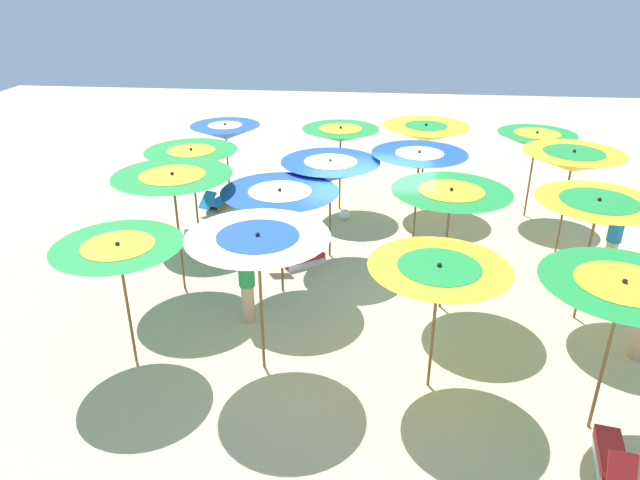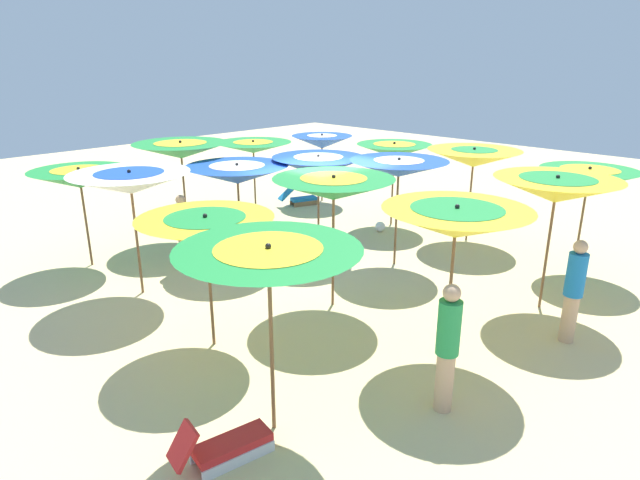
{
  "view_description": "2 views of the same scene",
  "coord_description": "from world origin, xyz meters",
  "px_view_note": "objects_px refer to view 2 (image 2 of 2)",
  "views": [
    {
      "loc": [
        -11.24,
        -0.16,
        6.13
      ],
      "look_at": [
        -0.38,
        0.99,
        0.98
      ],
      "focal_mm": 32.96,
      "sensor_mm": 36.0,
      "label": 1
    },
    {
      "loc": [
        -7.92,
        -7.74,
        4.43
      ],
      "look_at": [
        -0.52,
        -0.54,
        0.92
      ],
      "focal_mm": 30.17,
      "sensor_mm": 36.0,
      "label": 2
    }
  ],
  "objects_px": {
    "beach_umbrella_14": "(474,158)",
    "lounger_3": "(241,215)",
    "beach_umbrella_8": "(253,147)",
    "beach_umbrella_13": "(394,150)",
    "beach_umbrella_0": "(80,178)",
    "beach_umbrella_2": "(206,230)",
    "beach_umbrella_5": "(237,174)",
    "beach_umbrella_6": "(334,189)",
    "beach_umbrella_15": "(588,178)",
    "beach_umbrella_12": "(322,142)",
    "beachgoer_2": "(183,230)",
    "beachgoer_1": "(447,346)",
    "lounger_0": "(283,241)",
    "beach_umbrella_10": "(399,168)",
    "lounger_1": "(300,199)",
    "beach_umbrella_9": "(318,166)",
    "beachgoer_0": "(574,289)",
    "beach_umbrella_11": "(556,190)",
    "beach_umbrella_7": "(456,222)",
    "beach_ball": "(380,227)",
    "beach_umbrella_3": "(269,261)",
    "lounger_2": "(225,445)",
    "beach_umbrella_1": "(130,183)"
  },
  "relations": [
    {
      "from": "beach_umbrella_8",
      "to": "beach_ball",
      "type": "relative_size",
      "value": 8.22
    },
    {
      "from": "beach_umbrella_12",
      "to": "beach_ball",
      "type": "height_order",
      "value": "beach_umbrella_12"
    },
    {
      "from": "beach_umbrella_13",
      "to": "beach_umbrella_0",
      "type": "bearing_deg",
      "value": 157.81
    },
    {
      "from": "beach_umbrella_3",
      "to": "beachgoer_0",
      "type": "bearing_deg",
      "value": -20.3
    },
    {
      "from": "beach_umbrella_10",
      "to": "lounger_3",
      "type": "relative_size",
      "value": 2.09
    },
    {
      "from": "beach_umbrella_2",
      "to": "lounger_0",
      "type": "bearing_deg",
      "value": 34.07
    },
    {
      "from": "beach_umbrella_7",
      "to": "beach_umbrella_10",
      "type": "relative_size",
      "value": 1.01
    },
    {
      "from": "lounger_0",
      "to": "beach_umbrella_10",
      "type": "bearing_deg",
      "value": -11.26
    },
    {
      "from": "beach_umbrella_14",
      "to": "lounger_3",
      "type": "relative_size",
      "value": 2.04
    },
    {
      "from": "beach_umbrella_12",
      "to": "beachgoer_0",
      "type": "distance_m",
      "value": 10.06
    },
    {
      "from": "lounger_2",
      "to": "lounger_3",
      "type": "bearing_deg",
      "value": 61.86
    },
    {
      "from": "beach_umbrella_8",
      "to": "beach_umbrella_13",
      "type": "bearing_deg",
      "value": -57.72
    },
    {
      "from": "beach_umbrella_8",
      "to": "beach_umbrella_9",
      "type": "distance_m",
      "value": 3.44
    },
    {
      "from": "beachgoer_1",
      "to": "beach_umbrella_2",
      "type": "bearing_deg",
      "value": 67.21
    },
    {
      "from": "beach_umbrella_2",
      "to": "beach_umbrella_9",
      "type": "bearing_deg",
      "value": 23.99
    },
    {
      "from": "beach_umbrella_2",
      "to": "beachgoer_0",
      "type": "height_order",
      "value": "beach_umbrella_2"
    },
    {
      "from": "beach_umbrella_9",
      "to": "beachgoer_1",
      "type": "distance_m",
      "value": 6.6
    },
    {
      "from": "beach_umbrella_6",
      "to": "lounger_1",
      "type": "bearing_deg",
      "value": 51.08
    },
    {
      "from": "beach_umbrella_15",
      "to": "lounger_3",
      "type": "relative_size",
      "value": 1.99
    },
    {
      "from": "beach_umbrella_0",
      "to": "beach_umbrella_9",
      "type": "relative_size",
      "value": 0.96
    },
    {
      "from": "beach_umbrella_1",
      "to": "lounger_1",
      "type": "height_order",
      "value": "beach_umbrella_1"
    },
    {
      "from": "beach_umbrella_10",
      "to": "lounger_0",
      "type": "relative_size",
      "value": 1.91
    },
    {
      "from": "beachgoer_0",
      "to": "beachgoer_1",
      "type": "bearing_deg",
      "value": -177.39
    },
    {
      "from": "lounger_0",
      "to": "beachgoer_0",
      "type": "height_order",
      "value": "beachgoer_0"
    },
    {
      "from": "beach_umbrella_10",
      "to": "beachgoer_2",
      "type": "xyz_separation_m",
      "value": [
        -3.41,
        3.19,
        -1.32
      ]
    },
    {
      "from": "lounger_1",
      "to": "lounger_2",
      "type": "relative_size",
      "value": 1.04
    },
    {
      "from": "beach_umbrella_2",
      "to": "beach_umbrella_5",
      "type": "distance_m",
      "value": 3.93
    },
    {
      "from": "beach_umbrella_2",
      "to": "beach_umbrella_11",
      "type": "xyz_separation_m",
      "value": [
        5.06,
        -3.23,
        0.3
      ]
    },
    {
      "from": "beach_umbrella_14",
      "to": "beachgoer_2",
      "type": "bearing_deg",
      "value": 150.13
    },
    {
      "from": "beach_umbrella_11",
      "to": "beach_ball",
      "type": "height_order",
      "value": "beach_umbrella_11"
    },
    {
      "from": "beach_umbrella_3",
      "to": "lounger_3",
      "type": "xyz_separation_m",
      "value": [
        5.27,
        7.47,
        -2.05
      ]
    },
    {
      "from": "beach_umbrella_10",
      "to": "beach_ball",
      "type": "distance_m",
      "value": 3.15
    },
    {
      "from": "beach_umbrella_1",
      "to": "beach_umbrella_13",
      "type": "distance_m",
      "value": 7.2
    },
    {
      "from": "beach_umbrella_12",
      "to": "beach_umbrella_14",
      "type": "distance_m",
      "value": 5.45
    },
    {
      "from": "beach_umbrella_14",
      "to": "beach_umbrella_15",
      "type": "height_order",
      "value": "beach_umbrella_14"
    },
    {
      "from": "beach_umbrella_3",
      "to": "lounger_1",
      "type": "xyz_separation_m",
      "value": [
        7.71,
        7.57,
        -2.04
      ]
    },
    {
      "from": "beach_umbrella_8",
      "to": "beach_umbrella_15",
      "type": "xyz_separation_m",
      "value": [
        2.13,
        -8.33,
        0.04
      ]
    },
    {
      "from": "beachgoer_0",
      "to": "beachgoer_1",
      "type": "xyz_separation_m",
      "value": [
        -3.0,
        0.47,
        0.03
      ]
    },
    {
      "from": "beach_umbrella_6",
      "to": "beachgoer_0",
      "type": "distance_m",
      "value": 4.27
    },
    {
      "from": "beach_umbrella_14",
      "to": "lounger_2",
      "type": "distance_m",
      "value": 9.52
    },
    {
      "from": "beach_umbrella_3",
      "to": "lounger_1",
      "type": "relative_size",
      "value": 1.93
    },
    {
      "from": "lounger_0",
      "to": "beach_ball",
      "type": "xyz_separation_m",
      "value": [
        2.77,
        -0.82,
        -0.07
      ]
    },
    {
      "from": "beach_umbrella_10",
      "to": "beach_umbrella_14",
      "type": "distance_m",
      "value": 2.68
    },
    {
      "from": "beach_umbrella_10",
      "to": "beach_umbrella_11",
      "type": "distance_m",
      "value": 3.3
    },
    {
      "from": "beach_umbrella_7",
      "to": "beach_umbrella_14",
      "type": "height_order",
      "value": "beach_umbrella_7"
    },
    {
      "from": "beach_umbrella_12",
      "to": "beachgoer_2",
      "type": "height_order",
      "value": "beach_umbrella_12"
    },
    {
      "from": "beach_umbrella_14",
      "to": "lounger_3",
      "type": "distance_m",
      "value": 6.5
    },
    {
      "from": "lounger_1",
      "to": "beach_umbrella_9",
      "type": "bearing_deg",
      "value": -107.85
    },
    {
      "from": "beach_umbrella_0",
      "to": "beach_umbrella_6",
      "type": "distance_m",
      "value": 5.77
    },
    {
      "from": "beach_umbrella_13",
      "to": "lounger_0",
      "type": "relative_size",
      "value": 1.82
    }
  ]
}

